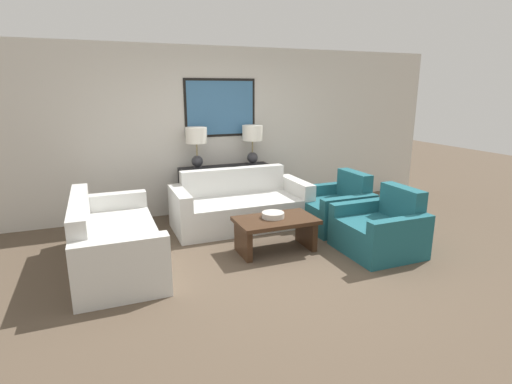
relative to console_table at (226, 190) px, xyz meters
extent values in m
plane|color=brown|center=(0.00, -2.17, -0.39)|extent=(20.00, 20.00, 0.00)
cube|color=beige|center=(0.00, 0.28, 0.93)|extent=(8.09, 0.10, 2.65)
cube|color=black|center=(0.00, 0.22, 1.31)|extent=(1.18, 0.01, 0.92)
cube|color=teal|center=(0.00, 0.22, 1.31)|extent=(1.10, 0.02, 0.84)
cube|color=black|center=(0.00, 0.00, 0.00)|extent=(1.49, 0.40, 0.78)
cylinder|color=#333338|center=(-0.47, 0.00, 0.40)|extent=(0.15, 0.15, 0.02)
sphere|color=#333338|center=(-0.47, 0.00, 0.51)|extent=(0.18, 0.18, 0.18)
cylinder|color=#8C7A51|center=(-0.47, 0.00, 0.69)|extent=(0.02, 0.02, 0.20)
cylinder|color=white|center=(-0.47, 0.00, 0.91)|extent=(0.33, 0.33, 0.25)
cylinder|color=#333338|center=(0.47, 0.00, 0.40)|extent=(0.15, 0.15, 0.02)
sphere|color=#333338|center=(0.47, 0.00, 0.51)|extent=(0.18, 0.18, 0.18)
cylinder|color=#8C7A51|center=(0.47, 0.00, 0.69)|extent=(0.02, 0.02, 0.20)
cylinder|color=white|center=(0.47, 0.00, 0.91)|extent=(0.33, 0.33, 0.25)
cube|color=silver|center=(0.00, -0.82, -0.18)|extent=(1.63, 0.73, 0.42)
cube|color=silver|center=(0.00, -0.37, 0.02)|extent=(1.63, 0.18, 0.82)
cube|color=silver|center=(-0.91, -0.73, -0.07)|extent=(0.18, 0.91, 0.64)
cube|color=silver|center=(0.91, -0.73, -0.07)|extent=(0.18, 0.91, 0.64)
cube|color=silver|center=(-1.70, -1.46, -0.18)|extent=(0.73, 1.63, 0.42)
cube|color=silver|center=(-2.16, -1.46, 0.02)|extent=(0.18, 1.63, 0.82)
cube|color=silver|center=(-1.79, -2.37, -0.07)|extent=(0.91, 0.18, 0.64)
cube|color=silver|center=(-1.79, -0.55, -0.07)|extent=(0.91, 0.18, 0.64)
cube|color=#3D2616|center=(0.08, -1.77, 0.01)|extent=(1.00, 0.59, 0.05)
cube|color=#3D2616|center=(-0.35, -1.77, -0.20)|extent=(0.07, 0.47, 0.38)
cube|color=#3D2616|center=(0.52, -1.77, -0.20)|extent=(0.07, 0.47, 0.38)
cylinder|color=beige|center=(0.07, -1.72, 0.07)|extent=(0.28, 0.28, 0.07)
cube|color=#1E5B66|center=(1.16, -1.26, -0.19)|extent=(0.69, 0.65, 0.40)
cube|color=#1E5B66|center=(1.60, -1.26, 0.01)|extent=(0.18, 0.65, 0.81)
cube|color=#1E5B66|center=(1.25, -0.87, -0.11)|extent=(0.87, 0.14, 0.56)
cube|color=#1E5B66|center=(1.25, -1.66, -0.11)|extent=(0.87, 0.14, 0.56)
cube|color=#1E5B66|center=(1.16, -2.28, -0.19)|extent=(0.69, 0.65, 0.40)
cube|color=#1E5B66|center=(1.60, -2.28, 0.01)|extent=(0.18, 0.65, 0.81)
cube|color=#1E5B66|center=(1.25, -1.89, -0.11)|extent=(0.87, 0.14, 0.56)
cube|color=#1E5B66|center=(1.25, -2.67, -0.11)|extent=(0.87, 0.14, 0.56)
camera|label=1|loc=(-1.91, -6.07, 1.60)|focal=28.00mm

